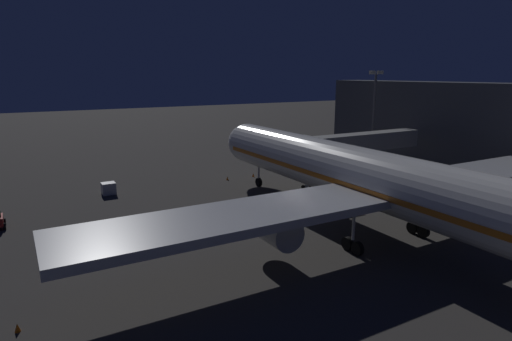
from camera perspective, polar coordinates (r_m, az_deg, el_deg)
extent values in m
plane|color=#383533|center=(50.72, 7.24, -5.14)|extent=(320.00, 320.00, 0.00)
cylinder|color=silver|center=(41.80, 15.83, -1.23)|extent=(5.44, 51.59, 5.44)
sphere|color=silver|center=(62.22, -1.24, 3.72)|extent=(5.33, 5.33, 5.33)
cube|color=orange|center=(41.90, 15.80, -1.78)|extent=(5.49, 49.53, 0.50)
cube|color=black|center=(60.67, -0.51, 4.40)|extent=(2.99, 1.40, 0.90)
cube|color=#B7BABF|center=(41.66, 16.29, -2.66)|extent=(57.48, 6.95, 0.70)
cylinder|color=#B7BABF|center=(51.06, 24.10, -2.65)|extent=(2.74, 4.78, 2.74)
cylinder|color=black|center=(52.44, 22.01, -2.08)|extent=(2.33, 0.15, 2.33)
cylinder|color=#B7BABF|center=(36.21, 2.45, -7.57)|extent=(2.74, 4.78, 2.74)
cylinder|color=black|center=(38.13, 0.53, -6.50)|extent=(2.33, 0.15, 2.33)
cylinder|color=#B7BABF|center=(59.84, 0.37, 0.12)|extent=(0.28, 0.28, 2.42)
cylinder|color=black|center=(60.27, 0.37, -1.56)|extent=(0.45, 1.20, 1.20)
cylinder|color=#B7BABF|center=(44.73, 20.80, -5.11)|extent=(0.28, 0.28, 2.42)
cylinder|color=black|center=(45.68, 19.99, -7.07)|extent=(0.45, 1.20, 1.20)
cylinder|color=black|center=(44.91, 21.25, -7.52)|extent=(0.45, 1.20, 1.20)
cylinder|color=#B7BABF|center=(38.86, 12.76, -7.24)|extent=(0.28, 0.28, 2.42)
cylinder|color=black|center=(39.95, 12.00, -9.42)|extent=(0.45, 1.20, 1.20)
cylinder|color=black|center=(39.07, 13.28, -10.01)|extent=(0.45, 1.20, 1.20)
cube|color=#9E9E99|center=(64.37, 13.67, 3.67)|extent=(20.88, 2.60, 2.50)
cube|color=#9E9E99|center=(57.79, 6.07, 2.96)|extent=(3.20, 3.40, 3.00)
cube|color=black|center=(57.00, 4.92, 2.85)|extent=(0.70, 3.20, 2.70)
cylinder|color=#B7BABF|center=(59.06, 6.78, -0.31)|extent=(0.56, 0.56, 4.49)
cylinder|color=black|center=(59.87, 7.19, -2.06)|extent=(0.25, 0.60, 0.60)
cylinder|color=black|center=(59.18, 6.26, -2.21)|extent=(0.25, 0.60, 0.60)
cylinder|color=#59595E|center=(77.94, 15.26, 6.55)|extent=(0.40, 0.40, 15.36)
cube|color=#F9EFC6|center=(78.19, 16.09, 12.35)|extent=(1.10, 0.50, 0.60)
cube|color=#F9EFC6|center=(76.92, 15.12, 12.40)|extent=(1.10, 0.50, 0.60)
cylinder|color=black|center=(52.38, -30.29, -5.85)|extent=(0.24, 0.70, 0.70)
cylinder|color=black|center=(50.85, -30.29, -6.38)|extent=(0.24, 0.70, 0.70)
cube|color=#B7BABF|center=(59.64, -18.91, -2.25)|extent=(1.70, 1.51, 1.53)
cone|color=orange|center=(66.04, -0.37, -0.58)|extent=(0.36, 0.36, 0.55)
cone|color=orange|center=(64.07, -3.80, -1.02)|extent=(0.36, 0.36, 0.55)
cone|color=orange|center=(31.65, -29.01, -17.71)|extent=(0.36, 0.36, 0.55)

